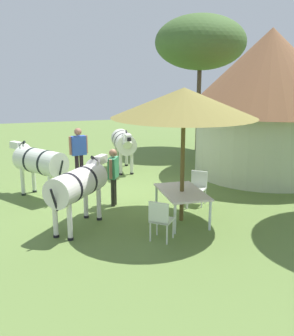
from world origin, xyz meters
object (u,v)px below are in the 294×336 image
(patio_dining_table, at_px, (182,194))
(patio_chair_east_end, at_px, (198,185))
(thatched_hut, at_px, (268,97))
(standing_watcher, at_px, (79,149))
(patio_chair_near_hut, at_px, (160,218))
(shade_umbrella, at_px, (184,103))
(zebra_by_umbrella, at_px, (78,184))
(zebra_toward_hut, at_px, (39,162))
(guest_beside_umbrella, at_px, (113,172))
(zebra_nearest_camera, at_px, (124,142))
(acacia_tree_far_lawn, at_px, (200,43))

(patio_dining_table, distance_m, patio_chair_east_end, 1.34)
(thatched_hut, bearing_deg, standing_watcher, -98.38)
(patio_chair_near_hut, distance_m, standing_watcher, 5.37)
(shade_umbrella, bearing_deg, patio_dining_table, 0.00)
(zebra_by_umbrella, distance_m, zebra_toward_hut, 2.67)
(shade_umbrella, height_order, standing_watcher, shade_umbrella)
(shade_umbrella, relative_size, guest_beside_umbrella, 2.17)
(patio_dining_table, distance_m, zebra_nearest_camera, 5.21)
(zebra_nearest_camera, bearing_deg, zebra_toward_hut, 43.56)
(patio_chair_east_end, distance_m, zebra_toward_hut, 4.48)
(thatched_hut, relative_size, zebra_nearest_camera, 2.43)
(standing_watcher, height_order, zebra_by_umbrella, standing_watcher)
(guest_beside_umbrella, distance_m, acacia_tree_far_lawn, 9.10)
(guest_beside_umbrella, bearing_deg, zebra_by_umbrella, -11.87)
(patio_chair_near_hut, distance_m, zebra_nearest_camera, 6.26)
(standing_watcher, height_order, zebra_toward_hut, standing_watcher)
(thatched_hut, bearing_deg, patio_chair_near_hut, -51.01)
(shade_umbrella, xyz_separation_m, standing_watcher, (-4.26, -1.87, -1.78))
(thatched_hut, xyz_separation_m, zebra_by_umbrella, (3.04, -6.86, -1.63))
(patio_chair_near_hut, bearing_deg, guest_beside_umbrella, 141.36)
(zebra_nearest_camera, height_order, zebra_by_umbrella, zebra_by_umbrella)
(patio_chair_near_hut, relative_size, zebra_by_umbrella, 0.46)
(zebra_nearest_camera, relative_size, acacia_tree_far_lawn, 0.40)
(patio_chair_east_end, bearing_deg, patio_chair_near_hut, 89.77)
(patio_chair_east_end, bearing_deg, standing_watcher, -8.56)
(patio_dining_table, bearing_deg, patio_chair_near_hut, -41.72)
(zebra_by_umbrella, bearing_deg, standing_watcher, 121.65)
(zebra_nearest_camera, distance_m, zebra_by_umbrella, 5.41)
(zebra_nearest_camera, bearing_deg, acacia_tree_far_lawn, -140.87)
(zebra_toward_hut, distance_m, acacia_tree_far_lawn, 9.49)
(zebra_toward_hut, relative_size, acacia_tree_far_lawn, 0.34)
(guest_beside_umbrella, distance_m, zebra_toward_hut, 2.25)
(zebra_by_umbrella, height_order, zebra_toward_hut, zebra_toward_hut)
(patio_chair_near_hut, bearing_deg, zebra_by_umbrella, -178.51)
(patio_dining_table, relative_size, acacia_tree_far_lawn, 0.28)
(thatched_hut, height_order, zebra_nearest_camera, thatched_hut)
(guest_beside_umbrella, distance_m, standing_watcher, 2.76)
(patio_chair_east_end, distance_m, standing_watcher, 4.29)
(guest_beside_umbrella, relative_size, zebra_by_umbrella, 0.79)
(patio_chair_east_end, relative_size, zebra_toward_hut, 0.45)
(thatched_hut, xyz_separation_m, standing_watcher, (-0.93, -6.32, -1.61))
(standing_watcher, relative_size, zebra_by_umbrella, 0.90)
(zebra_toward_hut, bearing_deg, acacia_tree_far_lawn, 0.59)
(standing_watcher, height_order, zebra_nearest_camera, standing_watcher)
(guest_beside_umbrella, bearing_deg, zebra_toward_hut, -96.18)
(shade_umbrella, distance_m, patio_chair_east_end, 2.67)
(patio_chair_near_hut, relative_size, guest_beside_umbrella, 0.58)
(patio_chair_near_hut, height_order, guest_beside_umbrella, guest_beside_umbrella)
(patio_chair_east_end, bearing_deg, guest_beside_umbrella, 27.09)
(guest_beside_umbrella, bearing_deg, acacia_tree_far_lawn, 168.80)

